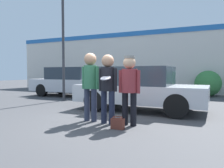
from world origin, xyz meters
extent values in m
plane|color=#3F3F42|center=(0.00, 0.00, 0.00)|extent=(56.00, 56.00, 0.00)
cube|color=silver|center=(0.00, 8.80, 2.01)|extent=(24.00, 0.18, 4.01)
cube|color=#2666B2|center=(0.00, 8.69, 3.86)|extent=(24.00, 0.04, 0.30)
cylinder|color=#2D3347|center=(-0.49, -0.08, 0.44)|extent=(0.15, 0.15, 0.87)
cylinder|color=#2D3347|center=(-0.27, -0.08, 0.44)|extent=(0.15, 0.15, 0.87)
cylinder|color=#33724C|center=(-0.38, -0.08, 1.18)|extent=(0.34, 0.34, 0.62)
cylinder|color=#33724C|center=(-0.58, -0.08, 1.16)|extent=(0.09, 0.09, 0.60)
cylinder|color=#33724C|center=(-0.17, -0.08, 1.16)|extent=(0.09, 0.09, 0.60)
sphere|color=tan|center=(-0.38, -0.08, 1.65)|extent=(0.33, 0.33, 0.33)
cylinder|color=#1E2338|center=(0.07, -0.15, 0.42)|extent=(0.15, 0.15, 0.84)
cylinder|color=#1E2338|center=(0.29, -0.15, 0.42)|extent=(0.15, 0.15, 0.84)
cylinder|color=black|center=(0.18, -0.15, 1.14)|extent=(0.33, 0.33, 0.59)
cylinder|color=black|center=(-0.03, -0.15, 1.12)|extent=(0.09, 0.09, 0.58)
cylinder|color=black|center=(0.38, -0.15, 1.12)|extent=(0.09, 0.09, 0.58)
sphere|color=tan|center=(0.18, -0.15, 1.59)|extent=(0.31, 0.31, 0.31)
cylinder|color=silver|center=(0.24, -0.39, 1.17)|extent=(0.25, 0.25, 0.10)
cylinder|color=black|center=(0.62, -0.09, 0.41)|extent=(0.15, 0.15, 0.81)
cylinder|color=black|center=(0.84, -0.09, 0.41)|extent=(0.15, 0.15, 0.81)
cylinder|color=maroon|center=(0.73, -0.09, 1.10)|extent=(0.38, 0.38, 0.58)
cylinder|color=maroon|center=(0.50, -0.09, 1.08)|extent=(0.09, 0.09, 0.56)
cylinder|color=maroon|center=(0.96, -0.09, 1.08)|extent=(0.09, 0.09, 0.56)
sphere|color=tan|center=(0.73, -0.09, 1.54)|extent=(0.30, 0.30, 0.30)
cylinder|color=gray|center=(0.73, -0.09, 1.67)|extent=(0.26, 0.26, 0.06)
cube|color=#B7BABF|center=(0.31, 2.07, 0.59)|extent=(4.30, 1.88, 0.58)
cube|color=#28333D|center=(0.23, 2.07, 1.19)|extent=(2.24, 1.62, 0.62)
cylinder|color=black|center=(1.65, 2.91, 0.35)|extent=(0.71, 0.22, 0.71)
cylinder|color=black|center=(1.65, 1.23, 0.35)|extent=(0.71, 0.22, 0.71)
cylinder|color=black|center=(-1.02, 2.91, 0.35)|extent=(0.71, 0.22, 0.71)
cylinder|color=black|center=(-1.02, 1.23, 0.35)|extent=(0.71, 0.22, 0.71)
cube|color=silver|center=(-4.45, 4.73, 0.61)|extent=(4.54, 1.81, 0.65)
cube|color=#28333D|center=(-4.54, 4.73, 1.26)|extent=(2.36, 1.56, 0.64)
cylinder|color=black|center=(-3.04, 5.54, 0.34)|extent=(0.67, 0.22, 0.67)
cylinder|color=black|center=(-3.04, 3.93, 0.34)|extent=(0.67, 0.22, 0.67)
cylinder|color=black|center=(-5.85, 5.54, 0.34)|extent=(0.67, 0.22, 0.67)
cylinder|color=black|center=(-5.85, 3.93, 0.34)|extent=(0.67, 0.22, 0.67)
cylinder|color=#38383D|center=(-3.69, 3.04, 2.69)|extent=(0.12, 0.12, 5.38)
sphere|color=#387A3D|center=(2.25, 7.91, 0.70)|extent=(1.40, 1.40, 1.40)
cube|color=brown|center=(0.61, -0.52, 0.12)|extent=(0.30, 0.14, 0.24)
torus|color=brown|center=(0.61, -0.52, 0.27)|extent=(0.23, 0.23, 0.02)
camera|label=1|loc=(2.63, -5.05, 1.30)|focal=35.00mm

